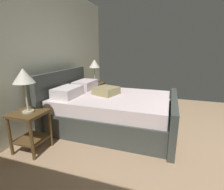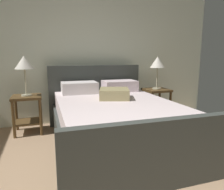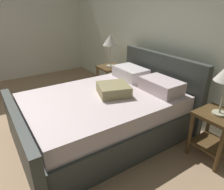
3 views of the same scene
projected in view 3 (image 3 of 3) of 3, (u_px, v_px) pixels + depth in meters
wall_back at (155, 28)px, 3.45m from camera, size 5.81×0.12×2.74m
bed at (106, 113)px, 2.89m from camera, size 1.67×2.27×1.05m
nightstand_right at (215, 128)px, 2.41m from camera, size 0.44×0.44×0.60m
nightstand_left at (110, 76)px, 4.16m from camera, size 0.44×0.44×0.60m
table_lamp_left at (110, 41)px, 3.87m from camera, size 0.29×0.29×0.62m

